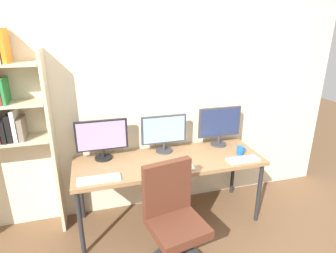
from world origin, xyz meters
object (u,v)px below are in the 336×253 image
at_px(office_chair, 174,229).
at_px(coffee_mug, 241,150).
at_px(monitor_left, 102,138).
at_px(keyboard_center, 176,169).
at_px(keyboard_right, 243,160).
at_px(monitor_right, 220,124).
at_px(keyboard_left, 99,179).
at_px(computer_mouse, 156,173).
at_px(desk, 169,164).
at_px(monitor_center, 164,132).

bearing_deg(office_chair, coffee_mug, 31.39).
xyz_separation_m(monitor_left, keyboard_center, (0.66, -0.44, -0.23)).
relative_size(monitor_left, coffee_mug, 4.99).
distance_m(keyboard_right, coffee_mug, 0.15).
relative_size(monitor_left, keyboard_center, 1.49).
xyz_separation_m(monitor_right, keyboard_left, (-1.39, -0.44, -0.24)).
bearing_deg(computer_mouse, keyboard_right, 1.79).
bearing_deg(monitor_left, monitor_right, 0.00).
distance_m(keyboard_center, keyboard_right, 0.73).
bearing_deg(monitor_right, office_chair, -132.96).
xyz_separation_m(monitor_left, coffee_mug, (1.44, -0.30, -0.19)).
bearing_deg(monitor_left, office_chair, -59.19).
bearing_deg(monitor_left, desk, -17.82).
bearing_deg(keyboard_right, keyboard_left, 180.00).
height_order(monitor_right, computer_mouse, monitor_right).
xyz_separation_m(monitor_right, coffee_mug, (0.12, -0.30, -0.21)).
relative_size(monitor_left, monitor_right, 1.04).
xyz_separation_m(office_chair, coffee_mug, (0.92, 0.56, 0.38)).
distance_m(office_chair, monitor_center, 1.05).
xyz_separation_m(keyboard_center, coffee_mug, (0.78, 0.14, 0.04)).
relative_size(monitor_center, coffee_mug, 4.69).
bearing_deg(keyboard_right, monitor_center, 148.81).
bearing_deg(coffee_mug, computer_mouse, -170.21).
distance_m(desk, monitor_left, 0.75).
relative_size(desk, keyboard_right, 5.72).
bearing_deg(keyboard_right, coffee_mug, 71.15).
relative_size(office_chair, monitor_center, 1.99).
relative_size(monitor_right, coffee_mug, 4.77).
bearing_deg(desk, office_chair, -102.51).
distance_m(desk, monitor_right, 0.76).
xyz_separation_m(monitor_center, keyboard_center, (0.00, -0.44, -0.22)).
bearing_deg(coffee_mug, office_chair, -148.61).
bearing_deg(monitor_center, office_chair, -99.51).
bearing_deg(keyboard_right, monitor_right, 98.99).
bearing_deg(coffee_mug, monitor_center, 158.85).
distance_m(monitor_left, keyboard_center, 0.83).
bearing_deg(desk, keyboard_right, -17.48).
bearing_deg(computer_mouse, coffee_mug, 9.79).
height_order(monitor_center, keyboard_center, monitor_center).
distance_m(desk, coffee_mug, 0.79).
xyz_separation_m(desk, office_chair, (-0.14, -0.65, -0.28)).
distance_m(keyboard_left, keyboard_right, 1.46).
bearing_deg(desk, monitor_right, 17.82).
xyz_separation_m(keyboard_left, computer_mouse, (0.52, -0.03, 0.01)).
bearing_deg(computer_mouse, monitor_left, 133.75).
relative_size(desk, monitor_left, 3.71).
height_order(monitor_right, keyboard_center, monitor_right).
bearing_deg(office_chair, monitor_right, 47.04).
distance_m(office_chair, keyboard_right, 1.03).
xyz_separation_m(monitor_left, monitor_center, (0.66, -0.00, -0.01)).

